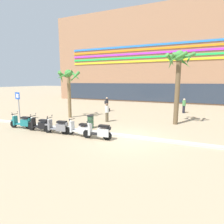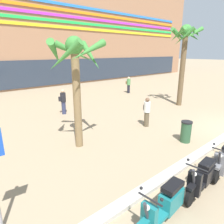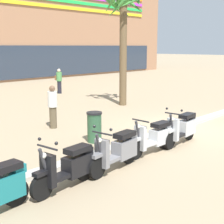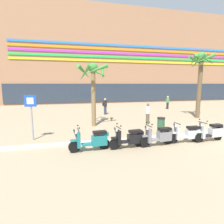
% 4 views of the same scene
% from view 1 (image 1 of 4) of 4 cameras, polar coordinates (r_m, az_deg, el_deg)
% --- Properties ---
extents(ground_plane, '(200.00, 200.00, 0.00)m').
position_cam_1_polar(ground_plane, '(10.90, 5.49, -8.26)').
color(ground_plane, '#9E896B').
extents(curb_strip, '(60.00, 0.36, 0.12)m').
position_cam_1_polar(curb_strip, '(11.05, 5.78, -7.69)').
color(curb_strip, '#BCB7AD').
rests_on(curb_strip, ground).
extents(mall_facade_backdrop, '(44.88, 10.57, 14.71)m').
position_cam_1_polar(mall_facade_backdrop, '(34.40, 22.67, 15.59)').
color(mall_facade_backdrop, '#9E7051').
rests_on(mall_facade_backdrop, ground).
extents(scooter_teal_far_back, '(1.85, 0.56, 1.17)m').
position_cam_1_polar(scooter_teal_far_back, '(14.41, -26.35, -2.89)').
color(scooter_teal_far_back, black).
rests_on(scooter_teal_far_back, ground).
extents(scooter_black_tail_end, '(1.75, 0.56, 1.17)m').
position_cam_1_polar(scooter_black_tail_end, '(13.16, -21.58, -3.75)').
color(scooter_black_tail_end, black).
rests_on(scooter_black_tail_end, ground).
extents(scooter_grey_last_in_row, '(1.79, 0.56, 1.17)m').
position_cam_1_polar(scooter_grey_last_in_row, '(12.15, -16.61, -4.49)').
color(scooter_grey_last_in_row, black).
rests_on(scooter_grey_last_in_row, ground).
extents(scooter_silver_mid_centre, '(1.81, 0.56, 1.04)m').
position_cam_1_polar(scooter_silver_mid_centre, '(11.29, -9.94, -5.37)').
color(scooter_silver_mid_centre, black).
rests_on(scooter_silver_mid_centre, ground).
extents(scooter_silver_second_in_line, '(1.78, 0.56, 1.17)m').
position_cam_1_polar(scooter_silver_second_in_line, '(10.56, -3.97, -6.18)').
color(scooter_silver_second_in_line, black).
rests_on(scooter_silver_second_in_line, ground).
extents(crossing_sign, '(0.60, 0.15, 2.40)m').
position_cam_1_polar(crossing_sign, '(17.89, -27.35, 2.66)').
color(crossing_sign, '#939399').
rests_on(crossing_sign, ground).
extents(palm_tree_mid_walkway, '(2.14, 2.11, 5.60)m').
position_cam_1_polar(palm_tree_mid_walkway, '(14.85, 20.20, 12.41)').
color(palm_tree_mid_walkway, brown).
rests_on(palm_tree_mid_walkway, ground).
extents(palm_tree_far_corner, '(2.26, 2.16, 4.39)m').
position_cam_1_polar(palm_tree_far_corner, '(17.15, -13.49, 9.31)').
color(palm_tree_far_corner, olive).
rests_on(palm_tree_far_corner, ground).
extents(pedestrian_by_palm_tree, '(0.46, 0.34, 1.59)m').
position_cam_1_polar(pedestrian_by_palm_tree, '(20.39, -1.65, 2.58)').
color(pedestrian_by_palm_tree, '#2D3351').
rests_on(pedestrian_by_palm_tree, ground).
extents(pedestrian_window_shopping, '(0.35, 0.46, 1.56)m').
position_cam_1_polar(pedestrian_window_shopping, '(15.06, -1.58, -0.01)').
color(pedestrian_window_shopping, brown).
rests_on(pedestrian_window_shopping, ground).
extents(pedestrian_strolling_near_curb, '(0.34, 0.46, 1.55)m').
position_cam_1_polar(pedestrian_strolling_near_curb, '(20.70, 21.67, 1.94)').
color(pedestrian_strolling_near_curb, black).
rests_on(pedestrian_strolling_near_curb, ground).
extents(litter_bin, '(0.48, 0.48, 0.95)m').
position_cam_1_polar(litter_bin, '(13.13, -6.77, -3.01)').
color(litter_bin, '#2D5638').
rests_on(litter_bin, ground).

